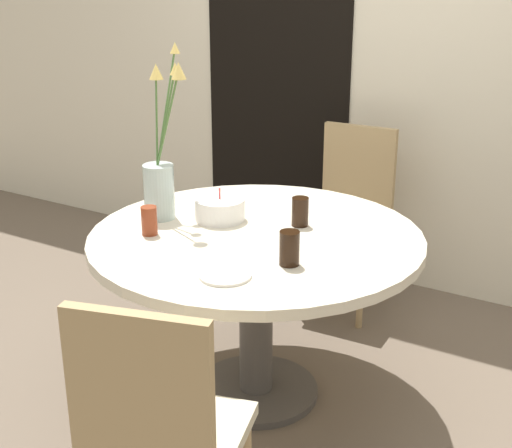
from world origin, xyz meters
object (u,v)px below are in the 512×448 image
(chair_right_flank, at_px, (159,430))
(side_plate, at_px, (225,275))
(birthday_cake, at_px, (220,209))
(drink_glass_2, at_px, (289,248))
(drink_glass_1, at_px, (149,221))
(flower_vase, at_px, (161,174))
(chair_near_front, at_px, (350,207))
(drink_glass_0, at_px, (300,212))

(chair_right_flank, xyz_separation_m, side_plate, (-0.16, 0.56, 0.19))
(chair_right_flank, distance_m, birthday_cake, 1.15)
(chair_right_flank, bearing_deg, drink_glass_2, -104.20)
(birthday_cake, relative_size, drink_glass_1, 1.80)
(side_plate, bearing_deg, birthday_cake, 125.60)
(chair_right_flank, relative_size, flower_vase, 1.35)
(drink_glass_2, bearing_deg, drink_glass_1, -177.94)
(flower_vase, height_order, side_plate, flower_vase)
(chair_near_front, height_order, flower_vase, flower_vase)
(birthday_cake, distance_m, flower_vase, 0.28)
(chair_right_flank, relative_size, birthday_cake, 4.60)
(drink_glass_1, xyz_separation_m, drink_glass_2, (0.59, 0.02, 0.01))
(chair_near_front, xyz_separation_m, side_plate, (0.16, -1.38, 0.19))
(chair_near_front, height_order, drink_glass_0, chair_near_front)
(chair_right_flank, distance_m, drink_glass_1, 0.99)
(chair_right_flank, bearing_deg, flower_vase, -68.80)
(birthday_cake, relative_size, drink_glass_0, 1.75)
(chair_near_front, distance_m, chair_right_flank, 1.97)
(drink_glass_0, bearing_deg, birthday_cake, -160.79)
(chair_right_flank, distance_m, drink_glass_0, 1.16)
(flower_vase, distance_m, drink_glass_2, 0.70)
(birthday_cake, xyz_separation_m, flower_vase, (-0.22, -0.10, 0.14))
(chair_right_flank, distance_m, drink_glass_2, 0.80)
(birthday_cake, relative_size, drink_glass_2, 1.65)
(chair_near_front, relative_size, birthday_cake, 4.60)
(birthday_cake, bearing_deg, drink_glass_0, 19.21)
(birthday_cake, bearing_deg, side_plate, -54.40)
(chair_near_front, distance_m, flower_vase, 1.16)
(flower_vase, bearing_deg, drink_glass_1, -66.15)
(drink_glass_0, relative_size, drink_glass_2, 0.95)
(drink_glass_1, bearing_deg, birthday_cake, 63.44)
(drink_glass_2, bearing_deg, flower_vase, 166.95)
(birthday_cake, distance_m, drink_glass_2, 0.52)
(chair_right_flank, bearing_deg, drink_glass_0, -97.24)
(chair_right_flank, distance_m, flower_vase, 1.21)
(drink_glass_1, bearing_deg, drink_glass_0, 40.69)
(birthday_cake, height_order, side_plate, birthday_cake)
(chair_near_front, xyz_separation_m, birthday_cake, (-0.16, -0.93, 0.23))
(chair_near_front, height_order, side_plate, chair_near_front)
(chair_near_front, distance_m, side_plate, 1.40)
(flower_vase, bearing_deg, drink_glass_2, -13.05)
(birthday_cake, bearing_deg, drink_glass_2, -29.11)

